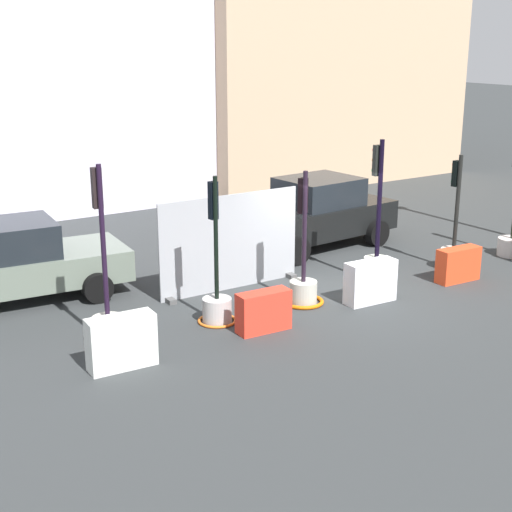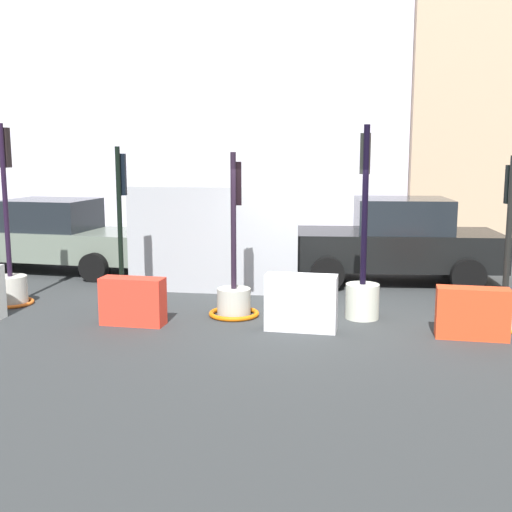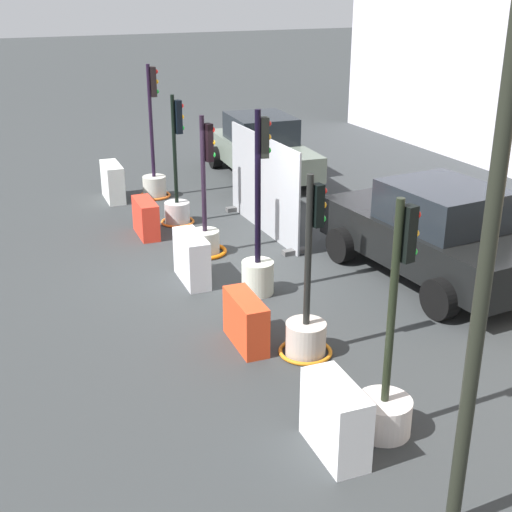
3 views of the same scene
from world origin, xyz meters
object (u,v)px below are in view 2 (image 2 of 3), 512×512
car_grey_saloon (57,236)px  construction_barrier_1 (133,301)px  construction_barrier_2 (301,303)px  traffic_light_1 (122,283)px  traffic_light_4 (504,299)px  traffic_light_3 (363,279)px  car_black_sedan (394,241)px  traffic_light_0 (10,274)px  traffic_light_2 (234,289)px  construction_barrier_3 (472,313)px

car_grey_saloon → construction_barrier_1: bearing=-51.6°
construction_barrier_2 → car_grey_saloon: 7.42m
traffic_light_1 → traffic_light_4: size_ratio=1.05×
traffic_light_3 → construction_barrier_1: (-3.69, -1.00, -0.28)m
traffic_light_3 → car_black_sedan: (0.68, 3.19, 0.21)m
traffic_light_0 → car_grey_saloon: size_ratio=0.71×
traffic_light_4 → car_black_sedan: size_ratio=0.59×
traffic_light_3 → car_grey_saloon: size_ratio=0.70×
traffic_light_1 → traffic_light_2: (2.03, -0.07, -0.03)m
traffic_light_3 → construction_barrier_1: bearing=-164.9°
traffic_light_2 → traffic_light_1: bearing=178.1°
construction_barrier_3 → construction_barrier_2: bearing=179.2°
traffic_light_3 → traffic_light_4: size_ratio=1.18×
traffic_light_3 → car_black_sedan: bearing=78.0°
traffic_light_1 → construction_barrier_3: 5.88m
traffic_light_1 → traffic_light_2: traffic_light_1 is taller
traffic_light_0 → traffic_light_2: 4.22m
traffic_light_1 → car_black_sedan: 5.90m
traffic_light_4 → construction_barrier_3: 0.94m
traffic_light_1 → car_grey_saloon: bearing=130.3°
construction_barrier_3 → car_black_sedan: (-0.95, 4.12, 0.49)m
construction_barrier_1 → car_grey_saloon: 5.47m
traffic_light_0 → construction_barrier_2: traffic_light_0 is taller
traffic_light_2 → construction_barrier_3: size_ratio=2.58×
traffic_light_4 → construction_barrier_1: (-5.93, -0.77, -0.07)m
traffic_light_0 → car_grey_saloon: bearing=101.9°
traffic_light_3 → car_black_sedan: traffic_light_3 is taller
traffic_light_4 → construction_barrier_3: traffic_light_4 is taller
traffic_light_2 → construction_barrier_3: bearing=-11.1°
construction_barrier_2 → construction_barrier_3: bearing=-0.8°
traffic_light_4 → construction_barrier_2: (-3.20, -0.67, -0.02)m
car_black_sedan → car_grey_saloon: bearing=179.3°
traffic_light_3 → traffic_light_0: bearing=-179.8°
traffic_light_1 → construction_barrier_3: bearing=-7.9°
traffic_light_1 → traffic_light_4: (6.43, -0.10, -0.04)m
traffic_light_1 → construction_barrier_2: 3.33m
traffic_light_3 → construction_barrier_1: size_ratio=3.06×
construction_barrier_1 → traffic_light_3: bearing=15.1°
traffic_light_1 → construction_barrier_2: (3.24, -0.77, -0.05)m
construction_barrier_1 → traffic_light_4: bearing=7.4°
traffic_light_2 → car_black_sedan: bearing=49.9°
traffic_light_1 → traffic_light_3: size_ratio=0.89×
traffic_light_0 → construction_barrier_3: traffic_light_0 is taller
traffic_light_2 → car_grey_saloon: bearing=144.8°
construction_barrier_3 → traffic_light_4: bearing=49.2°
traffic_light_1 → construction_barrier_2: bearing=-13.4°
traffic_light_0 → car_black_sedan: (7.06, 3.21, 0.32)m
traffic_light_3 → construction_barrier_2: bearing=-136.9°
car_black_sedan → car_grey_saloon: size_ratio=1.00×
traffic_light_0 → construction_barrier_1: 2.87m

